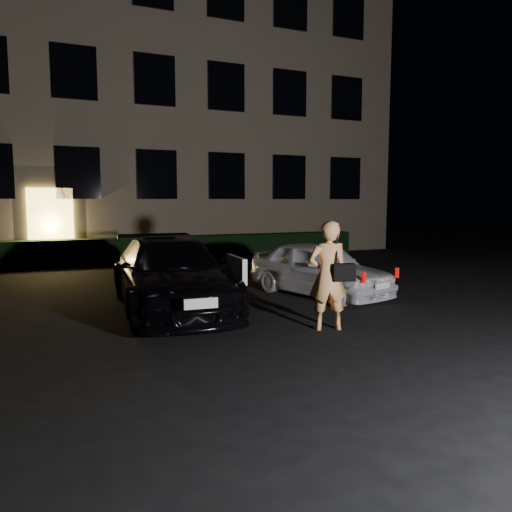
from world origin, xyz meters
name	(u,v)px	position (x,y,z in m)	size (l,w,h in m)	color
ground	(316,336)	(0.00, 0.00, 0.00)	(80.00, 80.00, 0.00)	black
building	(134,106)	(0.00, 14.99, 6.00)	(20.00, 8.11, 12.00)	#776B55
hedge	(161,249)	(0.00, 10.50, 0.42)	(15.00, 0.70, 0.85)	black
sedan	(171,274)	(-1.60, 2.76, 0.69)	(2.27, 4.95, 1.38)	black
hatch	(319,269)	(1.74, 2.85, 0.60)	(2.25, 3.79, 1.21)	white
man	(328,275)	(0.37, 0.27, 0.89)	(0.75, 0.58, 1.78)	#FFAB67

